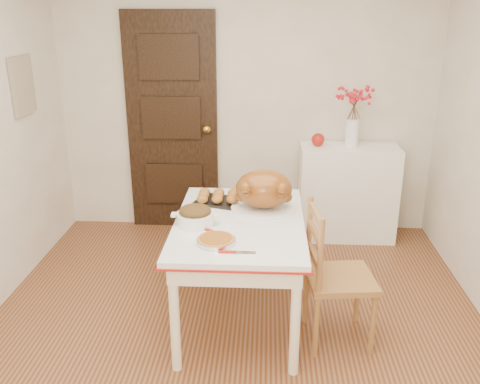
# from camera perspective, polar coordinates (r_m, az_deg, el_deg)

# --- Properties ---
(floor) EXTENTS (3.50, 4.00, 0.00)m
(floor) POSITION_cam_1_polar(r_m,az_deg,el_deg) (3.53, -0.75, -16.63)
(floor) COLOR #582810
(floor) RESTS_ON ground
(wall_back) EXTENTS (3.50, 0.00, 2.50)m
(wall_back) POSITION_cam_1_polar(r_m,az_deg,el_deg) (4.91, 0.72, 9.92)
(wall_back) COLOR silver
(wall_back) RESTS_ON ground
(door_back) EXTENTS (0.85, 0.06, 2.06)m
(door_back) POSITION_cam_1_polar(r_m,az_deg,el_deg) (5.00, -7.41, 7.37)
(door_back) COLOR black
(door_back) RESTS_ON ground
(photo_board) EXTENTS (0.03, 0.35, 0.45)m
(photo_board) POSITION_cam_1_polar(r_m,az_deg,el_deg) (4.51, -22.70, 10.72)
(photo_board) COLOR #BBB58E
(photo_board) RESTS_ON ground
(sideboard) EXTENTS (0.89, 0.39, 0.89)m
(sideboard) POSITION_cam_1_polar(r_m,az_deg,el_deg) (4.96, 11.64, -0.05)
(sideboard) COLOR white
(sideboard) RESTS_ON floor
(kitchen_table) EXTENTS (0.87, 1.27, 0.76)m
(kitchen_table) POSITION_cam_1_polar(r_m,az_deg,el_deg) (3.61, -0.04, -8.66)
(kitchen_table) COLOR white
(kitchen_table) RESTS_ON floor
(chair_oak) EXTENTS (0.46, 0.46, 0.94)m
(chair_oak) POSITION_cam_1_polar(r_m,az_deg,el_deg) (3.43, 10.93, -8.92)
(chair_oak) COLOR olive
(chair_oak) RESTS_ON floor
(berry_vase) EXTENTS (0.27, 0.27, 0.52)m
(berry_vase) POSITION_cam_1_polar(r_m,az_deg,el_deg) (4.77, 12.27, 7.91)
(berry_vase) COLOR white
(berry_vase) RESTS_ON sideboard
(apple) EXTENTS (0.12, 0.12, 0.12)m
(apple) POSITION_cam_1_polar(r_m,az_deg,el_deg) (4.78, 8.53, 5.69)
(apple) COLOR #A9180F
(apple) RESTS_ON sideboard
(turkey_platter) EXTENTS (0.52, 0.45, 0.28)m
(turkey_platter) POSITION_cam_1_polar(r_m,az_deg,el_deg) (3.55, 2.63, 0.10)
(turkey_platter) COLOR brown
(turkey_platter) RESTS_ON kitchen_table
(pumpkin_pie) EXTENTS (0.26, 0.26, 0.05)m
(pumpkin_pie) POSITION_cam_1_polar(r_m,az_deg,el_deg) (3.11, -2.64, -5.21)
(pumpkin_pie) COLOR #914E16
(pumpkin_pie) RESTS_ON kitchen_table
(stuffing_dish) EXTENTS (0.35, 0.30, 0.12)m
(stuffing_dish) POSITION_cam_1_polar(r_m,az_deg,el_deg) (3.37, -4.92, -2.57)
(stuffing_dish) COLOR #483213
(stuffing_dish) RESTS_ON kitchen_table
(rolls_tray) EXTENTS (0.36, 0.31, 0.08)m
(rolls_tray) POSITION_cam_1_polar(r_m,az_deg,el_deg) (3.73, -2.41, -0.56)
(rolls_tray) COLOR #A56B26
(rolls_tray) RESTS_ON kitchen_table
(pie_server) EXTENTS (0.22, 0.06, 0.01)m
(pie_server) POSITION_cam_1_polar(r_m,az_deg,el_deg) (3.00, -0.34, -6.60)
(pie_server) COLOR silver
(pie_server) RESTS_ON kitchen_table
(carving_knife) EXTENTS (0.25, 0.19, 0.01)m
(carving_knife) POSITION_cam_1_polar(r_m,az_deg,el_deg) (3.24, -2.48, -4.49)
(carving_knife) COLOR silver
(carving_knife) RESTS_ON kitchen_table
(drinking_glass) EXTENTS (0.09, 0.09, 0.12)m
(drinking_glass) POSITION_cam_1_polar(r_m,az_deg,el_deg) (3.88, 1.25, 0.62)
(drinking_glass) COLOR white
(drinking_glass) RESTS_ON kitchen_table
(shaker_pair) EXTENTS (0.09, 0.04, 0.09)m
(shaker_pair) POSITION_cam_1_polar(r_m,az_deg,el_deg) (3.87, 4.69, 0.22)
(shaker_pair) COLOR white
(shaker_pair) RESTS_ON kitchen_table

